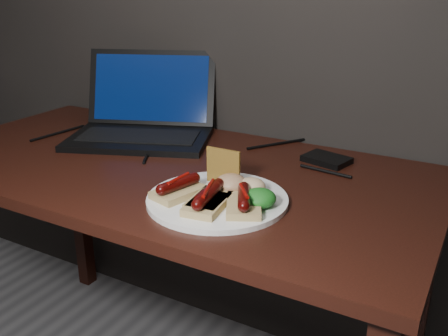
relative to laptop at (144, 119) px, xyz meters
name	(u,v)px	position (x,y,z in m)	size (l,w,h in m)	color
desk	(165,194)	(0.20, -0.17, -0.14)	(1.40, 0.70, 0.75)	#34140D
laptop	(144,119)	(0.00, 0.00, 0.00)	(0.51, 0.47, 0.25)	black
hard_drive	(327,159)	(0.57, 0.05, -0.05)	(0.12, 0.08, 0.02)	black
desk_cables	(191,147)	(0.19, -0.03, -0.05)	(0.93, 0.44, 0.01)	black
plate	(217,199)	(0.44, -0.31, -0.05)	(0.31, 0.31, 0.01)	white
bread_sausage_left	(179,189)	(0.36, -0.35, -0.02)	(0.10, 0.13, 0.04)	#D2BA7B
bread_sausage_center	(209,197)	(0.45, -0.35, -0.02)	(0.08, 0.12, 0.04)	#D2BA7B
bread_sausage_right	(244,202)	(0.52, -0.34, -0.02)	(0.11, 0.13, 0.04)	#D2BA7B
bread_sausage_extra	(207,201)	(0.45, -0.37, -0.02)	(0.09, 0.12, 0.04)	#D2BA7B
crispbread	(223,167)	(0.42, -0.24, 0.00)	(0.09, 0.01, 0.09)	#AD852F
salad_greens	(260,198)	(0.54, -0.31, -0.02)	(0.07, 0.07, 0.04)	#115619
salsa_mound	(231,183)	(0.45, -0.27, -0.02)	(0.07, 0.07, 0.04)	maroon
coleslaw_mound	(251,186)	(0.50, -0.26, -0.02)	(0.06, 0.06, 0.04)	beige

